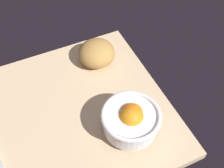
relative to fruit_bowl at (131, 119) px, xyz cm
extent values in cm
cube|color=beige|center=(-20.09, 14.46, -8.02)|extent=(75.96, 64.14, 3.00)
cylinder|color=white|center=(-0.06, -0.09, -5.47)|extent=(8.20, 8.20, 2.11)
cylinder|color=white|center=(-0.06, -0.09, -1.03)|extent=(17.30, 17.30, 6.76)
torus|color=white|center=(-0.06, -0.09, 2.35)|extent=(18.90, 18.90, 1.60)
sphere|color=orange|center=(0.54, 0.83, 0.69)|extent=(7.89, 7.89, 7.89)
sphere|color=orange|center=(-0.06, -0.09, 0.68)|extent=(7.84, 7.84, 7.84)
sphere|color=orange|center=(-0.06, -0.09, 0.75)|extent=(8.24, 8.24, 8.24)
sphere|color=orange|center=(-0.06, -0.09, 0.76)|extent=(8.33, 8.33, 8.33)
ellipsoid|color=#B38543|center=(2.30, 33.08, -1.80)|extent=(19.89, 19.89, 9.45)
camera|label=1|loc=(-25.85, -41.83, 77.17)|focal=46.68mm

